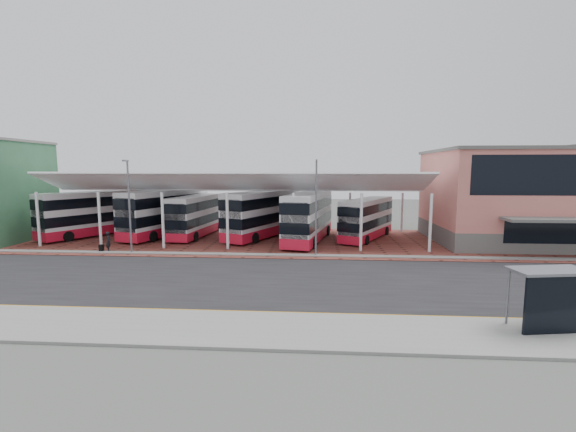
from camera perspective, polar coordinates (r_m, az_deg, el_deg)
name	(u,v)px	position (r m, az deg, el deg)	size (l,w,h in m)	color
ground	(287,276)	(26.63, -0.20, -8.94)	(140.00, 140.00, 0.00)	#474A45
road	(286,280)	(25.67, -0.36, -9.53)	(120.00, 14.00, 0.02)	black
forecourt	(315,241)	(39.22, 4.09, -3.74)	(72.00, 16.00, 0.06)	brown
sidewalk	(272,330)	(18.15, -2.33, -16.49)	(120.00, 4.00, 0.14)	slate
north_kerb	(292,255)	(32.61, 0.59, -5.85)	(120.00, 0.80, 0.14)	slate
yellow_line_near	(277,314)	(20.00, -1.69, -14.34)	(120.00, 0.12, 0.01)	#BA7800
yellow_line_far	(277,312)	(20.28, -1.60, -14.04)	(120.00, 0.12, 0.01)	#BA7800
canopy	(239,184)	(40.28, -7.33, 4.76)	(37.00, 11.63, 7.07)	white
terminal	(529,196)	(44.86, 32.09, 2.52)	(18.40, 14.40, 9.25)	#5B5956
lamp_west	(129,204)	(35.67, -22.48, 1.70)	(0.16, 0.90, 8.07)	slate
lamp_east	(316,205)	(31.96, 4.19, 1.67)	(0.16, 0.90, 8.07)	slate
bus_0	(95,214)	(47.14, -26.68, 0.31)	(7.95, 11.56, 4.82)	silver
bus_1	(166,213)	(44.32, -17.59, 0.46)	(6.32, 12.37, 4.99)	silver
bus_2	(198,216)	(43.24, -13.25, 0.05)	(3.65, 10.87, 4.40)	silver
bus_3	(263,214)	(41.41, -3.67, 0.29)	(7.40, 12.00, 4.92)	silver
bus_4	(309,217)	(38.93, 3.08, -0.16)	(5.03, 12.14, 4.88)	silver
bus_5	(367,219)	(41.01, 11.61, -0.42)	(6.69, 10.08, 4.17)	silver
pedestrian	(109,242)	(37.57, -25.05, -3.44)	(0.64, 0.42, 1.77)	black
suitcase	(101,248)	(37.77, -25.92, -4.31)	(0.37, 0.27, 0.64)	black
bus_shelter	(560,293)	(21.08, 35.27, -9.34)	(3.58, 2.05, 2.72)	black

